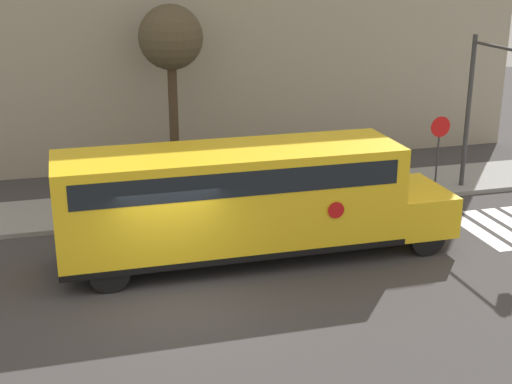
{
  "coord_description": "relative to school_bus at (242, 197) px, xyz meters",
  "views": [
    {
      "loc": [
        -2.22,
        -15.48,
        7.95
      ],
      "look_at": [
        2.65,
        2.39,
        1.7
      ],
      "focal_mm": 50.0,
      "sensor_mm": 36.0,
      "label": 1
    }
  ],
  "objects": [
    {
      "name": "sidewalk_strip",
      "position": [
        -2.14,
        4.61,
        -1.71
      ],
      "size": [
        44.0,
        3.0,
        0.15
      ],
      "color": "gray",
      "rests_on": "ground"
    },
    {
      "name": "traffic_light",
      "position": [
        8.93,
        2.53,
        1.82
      ],
      "size": [
        0.28,
        3.87,
        5.38
      ],
      "color": "#38383A",
      "rests_on": "ground"
    },
    {
      "name": "ground_plane",
      "position": [
        -2.14,
        -1.89,
        -1.78
      ],
      "size": [
        60.0,
        60.0,
        0.0
      ],
      "primitive_type": "plane",
      "color": "#3A3838"
    },
    {
      "name": "stop_sign",
      "position": [
        7.73,
        3.5,
        0.04
      ],
      "size": [
        0.7,
        0.1,
        2.75
      ],
      "color": "#38383A",
      "rests_on": "ground"
    },
    {
      "name": "school_bus",
      "position": [
        0.0,
        0.0,
        0.0
      ],
      "size": [
        10.72,
        2.57,
        3.09
      ],
      "color": "yellow",
      "rests_on": "ground"
    },
    {
      "name": "tree_near_sidewalk",
      "position": [
        -0.64,
        7.44,
        3.27
      ],
      "size": [
        2.24,
        2.24,
        6.29
      ],
      "color": "#423323",
      "rests_on": "ground"
    }
  ]
}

